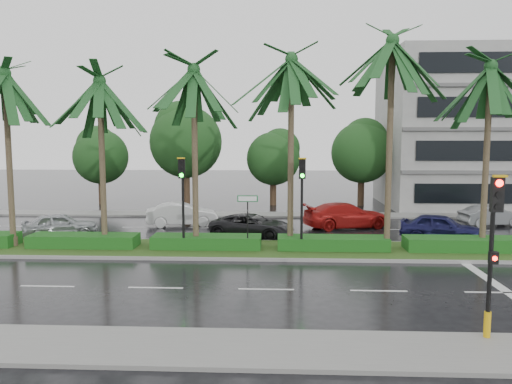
{
  "coord_description": "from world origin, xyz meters",
  "views": [
    {
      "loc": [
        0.43,
        -22.36,
        5.42
      ],
      "look_at": [
        -0.66,
        1.5,
        2.8
      ],
      "focal_mm": 35.0,
      "sensor_mm": 36.0,
      "label": 1
    }
  ],
  "objects_px": {
    "car_silver": "(60,225)",
    "car_grey": "(491,216)",
    "signal_near": "(493,250)",
    "car_darkgrey": "(252,226)",
    "signal_median_left": "(182,190)",
    "car_blue": "(441,227)",
    "street_sign": "(248,209)",
    "car_white": "(182,214)",
    "car_red": "(346,215)"
  },
  "relations": [
    {
      "from": "signal_near",
      "to": "car_white",
      "type": "xyz_separation_m",
      "value": [
        -11.5,
        17.13,
        -1.79
      ]
    },
    {
      "from": "street_sign",
      "to": "car_red",
      "type": "relative_size",
      "value": 0.5
    },
    {
      "from": "signal_median_left",
      "to": "street_sign",
      "type": "relative_size",
      "value": 1.68
    },
    {
      "from": "signal_median_left",
      "to": "car_blue",
      "type": "height_order",
      "value": "signal_median_left"
    },
    {
      "from": "signal_near",
      "to": "street_sign",
      "type": "height_order",
      "value": "signal_near"
    },
    {
      "from": "car_blue",
      "to": "car_grey",
      "type": "height_order",
      "value": "car_blue"
    },
    {
      "from": "car_darkgrey",
      "to": "car_silver",
      "type": "bearing_deg",
      "value": 107.55
    },
    {
      "from": "car_white",
      "to": "car_blue",
      "type": "relative_size",
      "value": 1.05
    },
    {
      "from": "signal_median_left",
      "to": "car_red",
      "type": "xyz_separation_m",
      "value": [
        8.5,
        7.17,
        -2.24
      ]
    },
    {
      "from": "signal_near",
      "to": "car_red",
      "type": "distance_m",
      "value": 17.01
    },
    {
      "from": "car_white",
      "to": "car_grey",
      "type": "height_order",
      "value": "car_white"
    },
    {
      "from": "signal_near",
      "to": "car_red",
      "type": "height_order",
      "value": "signal_near"
    },
    {
      "from": "signal_median_left",
      "to": "car_grey",
      "type": "height_order",
      "value": "signal_median_left"
    },
    {
      "from": "car_silver",
      "to": "car_grey",
      "type": "xyz_separation_m",
      "value": [
        25.0,
        4.51,
        -0.04
      ]
    },
    {
      "from": "street_sign",
      "to": "car_silver",
      "type": "distance_m",
      "value": 11.17
    },
    {
      "from": "street_sign",
      "to": "car_blue",
      "type": "height_order",
      "value": "street_sign"
    },
    {
      "from": "car_white",
      "to": "car_blue",
      "type": "bearing_deg",
      "value": -116.47
    },
    {
      "from": "car_grey",
      "to": "street_sign",
      "type": "bearing_deg",
      "value": 107.76
    },
    {
      "from": "car_silver",
      "to": "street_sign",
      "type": "bearing_deg",
      "value": -130.28
    },
    {
      "from": "signal_near",
      "to": "car_grey",
      "type": "xyz_separation_m",
      "value": [
        7.5,
        17.9,
        -1.87
      ]
    },
    {
      "from": "street_sign",
      "to": "signal_median_left",
      "type": "bearing_deg",
      "value": -176.53
    },
    {
      "from": "signal_median_left",
      "to": "car_darkgrey",
      "type": "xyz_separation_m",
      "value": [
        3.0,
        4.06,
        -2.37
      ]
    },
    {
      "from": "car_blue",
      "to": "car_grey",
      "type": "bearing_deg",
      "value": -22.92
    },
    {
      "from": "signal_near",
      "to": "signal_median_left",
      "type": "bearing_deg",
      "value": 135.91
    },
    {
      "from": "car_blue",
      "to": "signal_near",
      "type": "bearing_deg",
      "value": -170.63
    },
    {
      "from": "street_sign",
      "to": "car_grey",
      "type": "height_order",
      "value": "street_sign"
    },
    {
      "from": "signal_near",
      "to": "street_sign",
      "type": "distance_m",
      "value": 12.11
    },
    {
      "from": "car_blue",
      "to": "car_grey",
      "type": "distance_m",
      "value": 6.37
    },
    {
      "from": "car_silver",
      "to": "car_red",
      "type": "distance_m",
      "value": 16.37
    },
    {
      "from": "car_white",
      "to": "street_sign",
      "type": "bearing_deg",
      "value": -160.21
    },
    {
      "from": "car_silver",
      "to": "car_white",
      "type": "xyz_separation_m",
      "value": [
        6.0,
        3.74,
        0.05
      ]
    },
    {
      "from": "car_white",
      "to": "car_grey",
      "type": "relative_size",
      "value": 1.13
    },
    {
      "from": "car_darkgrey",
      "to": "car_grey",
      "type": "distance_m",
      "value": 15.08
    },
    {
      "from": "car_red",
      "to": "car_blue",
      "type": "relative_size",
      "value": 1.27
    },
    {
      "from": "car_red",
      "to": "car_grey",
      "type": "bearing_deg",
      "value": -99.83
    },
    {
      "from": "car_white",
      "to": "car_grey",
      "type": "bearing_deg",
      "value": -99.67
    },
    {
      "from": "car_white",
      "to": "car_red",
      "type": "bearing_deg",
      "value": -103.57
    },
    {
      "from": "car_silver",
      "to": "car_grey",
      "type": "relative_size",
      "value": 1.02
    },
    {
      "from": "signal_near",
      "to": "car_silver",
      "type": "relative_size",
      "value": 1.12
    },
    {
      "from": "car_red",
      "to": "car_grey",
      "type": "xyz_separation_m",
      "value": [
        9.0,
        1.05,
        -0.13
      ]
    },
    {
      "from": "street_sign",
      "to": "car_blue",
      "type": "bearing_deg",
      "value": 19.39
    },
    {
      "from": "signal_near",
      "to": "car_darkgrey",
      "type": "relative_size",
      "value": 0.96
    },
    {
      "from": "street_sign",
      "to": "car_blue",
      "type": "distance_m",
      "value": 10.7
    },
    {
      "from": "signal_median_left",
      "to": "car_silver",
      "type": "height_order",
      "value": "signal_median_left"
    },
    {
      "from": "signal_near",
      "to": "car_silver",
      "type": "height_order",
      "value": "signal_near"
    },
    {
      "from": "car_darkgrey",
      "to": "signal_median_left",
      "type": "bearing_deg",
      "value": 159.14
    },
    {
      "from": "signal_median_left",
      "to": "car_grey",
      "type": "bearing_deg",
      "value": 25.15
    },
    {
      "from": "signal_near",
      "to": "car_silver",
      "type": "xyz_separation_m",
      "value": [
        -17.5,
        13.39,
        -1.84
      ]
    },
    {
      "from": "car_white",
      "to": "car_blue",
      "type": "distance_m",
      "value": 14.97
    },
    {
      "from": "signal_near",
      "to": "car_red",
      "type": "xyz_separation_m",
      "value": [
        -1.5,
        16.86,
        -1.75
      ]
    }
  ]
}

